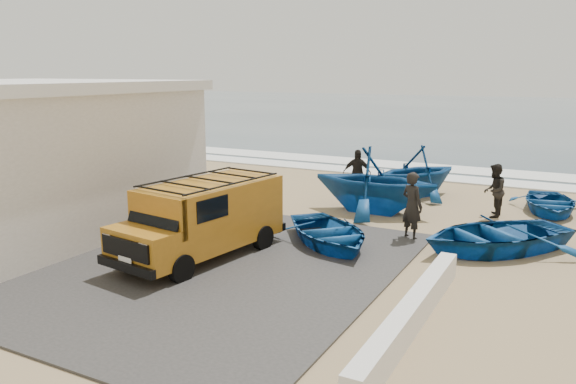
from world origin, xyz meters
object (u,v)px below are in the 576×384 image
at_px(boat_mid_right, 549,203).
at_px(boat_far_left, 416,171).
at_px(building, 2,156).
at_px(parapet, 412,314).
at_px(boat_mid_left, 374,180).
at_px(fisherman_middle, 494,191).
at_px(boat_near_right, 494,235).
at_px(van, 204,216).
at_px(boat_near_left, 329,233).
at_px(fisherman_back, 357,173).
at_px(fisherman_front, 412,206).

relative_size(boat_mid_right, boat_far_left, 0.89).
height_order(building, parapet, building).
xyz_separation_m(boat_mid_left, fisherman_middle, (3.59, 1.21, -0.23)).
xyz_separation_m(boat_near_right, boat_far_left, (-3.58, 5.50, 0.52)).
relative_size(van, boat_near_left, 1.35).
xyz_separation_m(boat_mid_right, fisherman_back, (-6.50, -0.68, 0.55)).
distance_m(van, fisherman_back, 8.35).
distance_m(boat_near_right, boat_mid_right, 5.18).
height_order(parapet, boat_mid_right, boat_mid_right).
bearing_deg(boat_far_left, boat_near_right, -24.91).
distance_m(building, fisherman_front, 11.88).
xyz_separation_m(building, boat_near_left, (9.17, 2.81, -1.79)).
relative_size(building, fisherman_middle, 5.48).
bearing_deg(boat_mid_right, fisherman_front, -133.96).
relative_size(parapet, fisherman_middle, 3.50).
distance_m(van, fisherman_middle, 9.53).
distance_m(van, fisherman_front, 5.72).
xyz_separation_m(boat_mid_right, boat_far_left, (-4.58, 0.42, 0.62)).
bearing_deg(boat_mid_right, fisherman_middle, -149.77).
height_order(building, boat_far_left, building).
distance_m(parapet, boat_near_right, 5.47).
height_order(van, boat_far_left, van).
xyz_separation_m(boat_mid_right, fisherman_middle, (-1.57, -1.40, 0.52)).
bearing_deg(boat_near_right, building, -118.15).
distance_m(boat_near_left, boat_mid_right, 8.34).
bearing_deg(fisherman_back, boat_near_left, -91.02).
bearing_deg(boat_mid_left, fisherman_middle, -71.10).
height_order(boat_near_right, fisherman_back, fisherman_back).
height_order(boat_mid_left, boat_mid_right, boat_mid_left).
relative_size(fisherman_middle, fisherman_back, 0.97).
relative_size(boat_near_left, fisherman_back, 2.01).
relative_size(building, fisherman_front, 4.96).
relative_size(boat_mid_right, fisherman_front, 1.70).
bearing_deg(boat_near_left, fisherman_middle, 11.30).
height_order(van, boat_near_left, van).
xyz_separation_m(van, boat_near_right, (6.34, 3.90, -0.63)).
relative_size(boat_near_left, boat_near_right, 0.85).
bearing_deg(van, parapet, -7.01).
distance_m(van, boat_near_right, 7.47).
distance_m(parapet, boat_mid_left, 8.68).
relative_size(parapet, fisherman_front, 3.16).
distance_m(boat_mid_right, fisherman_front, 6.00).
bearing_deg(boat_far_left, boat_mid_left, -68.73).
bearing_deg(van, boat_near_left, 51.77).
bearing_deg(building, fisherman_front, 22.20).
height_order(building, fisherman_middle, building).
bearing_deg(fisherman_middle, parapet, -0.35).
height_order(parapet, fisherman_back, fisherman_back).
bearing_deg(fisherman_back, van, -111.11).
bearing_deg(boat_near_right, boat_far_left, 166.28).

